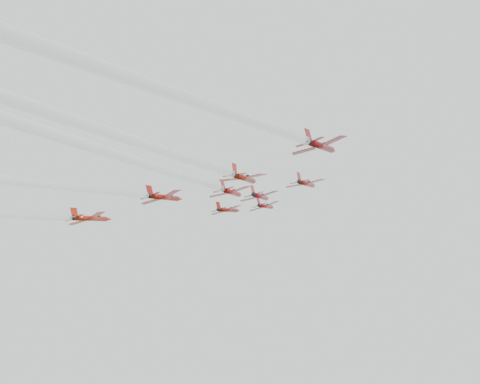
% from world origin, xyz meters
% --- Properties ---
extents(jet_lead, '(9.11, 11.89, 6.77)m').
position_xyz_m(jet_lead, '(-3.48, 25.46, 178.56)').
color(jet_lead, '#A10F14').
extents(jet_row2_left, '(9.04, 11.80, 6.72)m').
position_xyz_m(jet_row2_left, '(-10.40, 15.98, 173.71)').
color(jet_row2_left, maroon).
extents(jet_row2_center, '(9.97, 13.01, 7.41)m').
position_xyz_m(jet_row2_center, '(1.78, 9.86, 170.58)').
color(jet_row2_center, maroon).
extents(jet_row2_right, '(9.72, 12.69, 7.23)m').
position_xyz_m(jet_row2_right, '(13.89, 9.68, 170.49)').
color(jet_row2_right, '#9F160F').
extents(jet_center, '(9.79, 95.08, 49.46)m').
position_xyz_m(jet_center, '(0.72, -45.79, 142.05)').
color(jet_center, '#AA1010').
extents(jet_rear_right, '(9.88, 95.90, 49.89)m').
position_xyz_m(jet_rear_right, '(8.20, -55.17, 137.25)').
color(jet_rear_right, '#9D1C0E').
extents(jet_rear_farright, '(10.22, 99.23, 51.62)m').
position_xyz_m(jet_rear_farright, '(26.19, -63.22, 133.14)').
color(jet_rear_farright, maroon).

